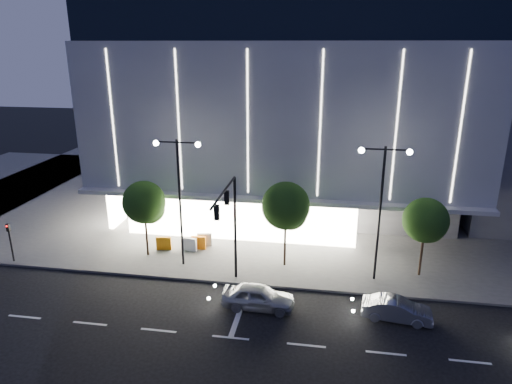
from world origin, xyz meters
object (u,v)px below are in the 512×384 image
object	(u,v)px
traffic_mast	(230,216)
barrier_b	(190,244)
ped_signal_far	(10,238)
barrier_c	(198,243)
tree_right	(426,223)
barrier_a	(164,243)
car_lead	(258,297)
barrier_d	(204,240)
street_lamp_east	(381,195)
car_second	(397,309)
street_lamp_west	(179,185)
tree_left	(145,204)
tree_mid	(286,208)

from	to	relation	value
traffic_mast	barrier_b	size ratio (longest dim) A/B	6.43
ped_signal_far	barrier_c	size ratio (longest dim) A/B	2.73
tree_right	barrier_a	bearing A→B (deg)	176.87
car_lead	barrier_b	world-z (taller)	car_lead
barrier_a	barrier_d	size ratio (longest dim) A/B	1.00
tree_right	street_lamp_east	bearing A→B (deg)	-161.37
tree_right	barrier_b	bearing A→B (deg)	175.95
car_lead	car_second	world-z (taller)	car_lead
street_lamp_west	ped_signal_far	bearing A→B (deg)	-172.87
tree_right	barrier_c	world-z (taller)	tree_right
car_lead	barrier_a	size ratio (longest dim) A/B	3.89
street_lamp_west	barrier_a	world-z (taller)	street_lamp_west
traffic_mast	barrier_d	world-z (taller)	traffic_mast
street_lamp_east	barrier_d	size ratio (longest dim) A/B	8.18
street_lamp_east	car_lead	world-z (taller)	street_lamp_east
tree_left	car_second	size ratio (longest dim) A/B	1.49
car_second	barrier_a	size ratio (longest dim) A/B	3.50
tree_mid	ped_signal_far	bearing A→B (deg)	-172.45
tree_mid	traffic_mast	bearing A→B (deg)	-129.42
tree_left	traffic_mast	bearing A→B (deg)	-27.84
ped_signal_far	tree_left	xyz separation A→B (m)	(9.03, 2.52, 2.15)
barrier_b	tree_right	bearing A→B (deg)	4.37
tree_left	barrier_a	size ratio (longest dim) A/B	5.20
street_lamp_west	car_second	xyz separation A→B (m)	(13.86, -4.35, -5.32)
street_lamp_west	barrier_a	bearing A→B (deg)	136.79
car_second	barrier_b	bearing A→B (deg)	71.78
tree_left	car_second	bearing A→B (deg)	-17.68
barrier_d	car_second	bearing A→B (deg)	-44.57
street_lamp_east	barrier_c	distance (m)	13.94
street_lamp_west	barrier_b	xyz separation A→B (m)	(-0.20, 2.17, -5.31)
street_lamp_east	barrier_b	size ratio (longest dim) A/B	8.18
tree_right	car_second	distance (m)	6.64
barrier_c	barrier_d	size ratio (longest dim) A/B	1.00
street_lamp_east	tree_left	distance (m)	16.12
tree_mid	barrier_a	distance (m)	9.93
street_lamp_east	tree_left	size ratio (longest dim) A/B	1.57
barrier_c	barrier_d	xyz separation A→B (m)	(0.30, 0.62, 0.00)
traffic_mast	ped_signal_far	bearing A→B (deg)	175.85
street_lamp_east	barrier_a	xyz separation A→B (m)	(-15.14, 2.01, -5.31)
street_lamp_west	barrier_c	world-z (taller)	street_lamp_west
barrier_d	tree_mid	bearing A→B (deg)	-33.54
street_lamp_east	tree_mid	size ratio (longest dim) A/B	1.46
car_lead	barrier_d	size ratio (longest dim) A/B	3.89
tree_left	tree_right	size ratio (longest dim) A/B	1.04
traffic_mast	tree_mid	distance (m)	4.82
traffic_mast	car_lead	xyz separation A→B (m)	(2.00, -1.75, -4.30)
barrier_d	barrier_b	bearing A→B (deg)	-146.26
barrier_b	barrier_d	size ratio (longest dim) A/B	1.00
street_lamp_east	ped_signal_far	size ratio (longest dim) A/B	3.00
tree_left	barrier_c	size ratio (longest dim) A/B	5.20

